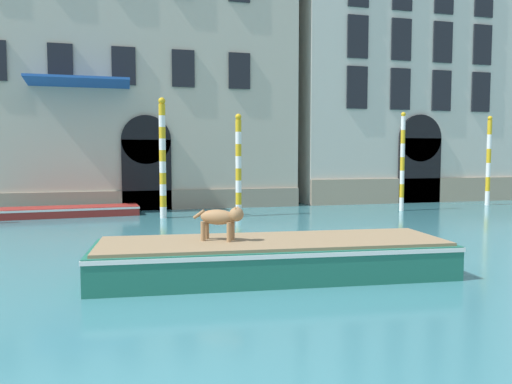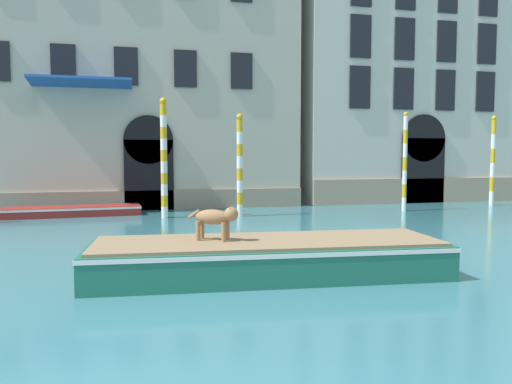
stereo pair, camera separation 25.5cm
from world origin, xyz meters
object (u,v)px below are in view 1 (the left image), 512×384
(mooring_pole_3, at_px, (489,160))
(mooring_pole_4, at_px, (238,165))
(mooring_pole_2, at_px, (402,161))
(mooring_pole_0, at_px, (163,158))
(boat_foreground, at_px, (273,256))
(boat_moored_near_palazzo, at_px, (71,211))
(dog_on_deck, at_px, (221,218))

(mooring_pole_3, xyz_separation_m, mooring_pole_4, (-12.60, -1.26, -0.12))
(mooring_pole_4, bearing_deg, mooring_pole_2, 1.05)
(mooring_pole_0, bearing_deg, mooring_pole_2, -0.72)
(mooring_pole_2, height_order, mooring_pole_3, mooring_pole_3)
(boat_foreground, relative_size, boat_moored_near_palazzo, 1.37)
(dog_on_deck, bearing_deg, mooring_pole_3, 64.53)
(dog_on_deck, distance_m, mooring_pole_0, 9.73)
(boat_foreground, height_order, dog_on_deck, dog_on_deck)
(dog_on_deck, distance_m, mooring_pole_4, 9.75)
(boat_foreground, bearing_deg, mooring_pole_2, 52.70)
(mooring_pole_3, distance_m, mooring_pole_4, 12.66)
(mooring_pole_3, bearing_deg, mooring_pole_0, -176.32)
(boat_foreground, height_order, boat_moored_near_palazzo, boat_foreground)
(mooring_pole_0, distance_m, mooring_pole_4, 2.94)
(mooring_pole_2, bearing_deg, boat_moored_near_palazzo, 173.07)
(mooring_pole_3, bearing_deg, mooring_pole_2, -168.05)
(mooring_pole_4, bearing_deg, boat_foreground, -98.66)
(boat_foreground, bearing_deg, mooring_pole_0, 103.16)
(boat_foreground, xyz_separation_m, mooring_pole_2, (8.73, 9.69, 1.75))
(dog_on_deck, relative_size, mooring_pole_4, 0.24)
(boat_foreground, distance_m, boat_moored_near_palazzo, 12.39)
(dog_on_deck, height_order, mooring_pole_0, mooring_pole_0)
(mooring_pole_4, bearing_deg, mooring_pole_3, 5.71)
(boat_foreground, height_order, mooring_pole_4, mooring_pole_4)
(mooring_pole_0, distance_m, mooring_pole_2, 10.19)
(boat_foreground, distance_m, mooring_pole_2, 13.16)
(dog_on_deck, bearing_deg, boat_moored_near_palazzo, 138.66)
(boat_foreground, height_order, mooring_pole_0, mooring_pole_0)
(boat_foreground, xyz_separation_m, boat_moored_near_palazzo, (-4.96, 11.35, -0.19))
(mooring_pole_2, distance_m, mooring_pole_3, 5.44)
(mooring_pole_2, height_order, mooring_pole_4, mooring_pole_2)
(boat_foreground, height_order, mooring_pole_3, mooring_pole_3)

